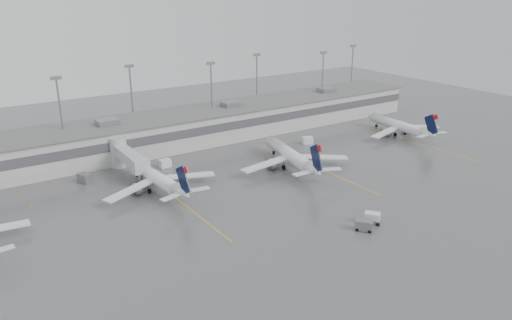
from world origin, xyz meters
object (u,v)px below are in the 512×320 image
jet_mid_left (156,178)px  jet_far_right (400,126)px  jet_mid_right (291,155)px  baggage_tug (372,219)px

jet_mid_left → jet_far_right: bearing=-4.6°
jet_mid_right → jet_far_right: (41.59, 4.06, -0.26)m
jet_far_right → baggage_tug: (-47.01, -34.82, -1.96)m
jet_mid_left → jet_mid_right: bearing=-12.7°
jet_mid_left → jet_far_right: 72.91m
jet_mid_left → jet_mid_right: (31.31, -4.75, 0.20)m
jet_mid_right → jet_far_right: size_ratio=1.08×
jet_mid_right → baggage_tug: jet_mid_right is taller
jet_mid_left → baggage_tug: bearing=-58.0°
baggage_tug → jet_far_right: bearing=-0.4°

